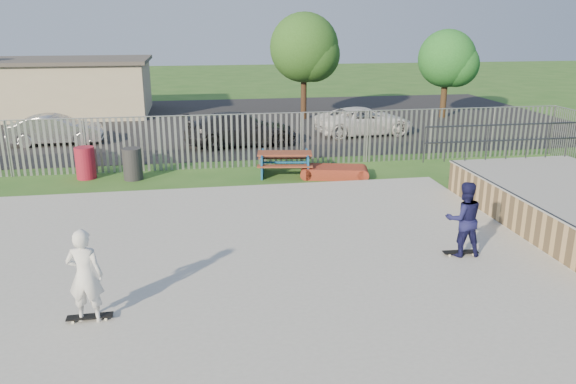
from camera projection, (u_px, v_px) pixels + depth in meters
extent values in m
plane|color=#2D5E20|center=(217.00, 270.00, 12.40)|extent=(120.00, 120.00, 0.00)
cube|color=#A2A29C|center=(217.00, 267.00, 12.38)|extent=(15.00, 12.00, 0.15)
cylinder|color=#383A3F|center=(512.00, 193.00, 14.22)|extent=(0.06, 7.00, 0.06)
cube|color=brown|center=(285.00, 153.00, 19.86)|extent=(2.01, 1.04, 0.06)
cube|color=brown|center=(285.00, 166.00, 19.34)|extent=(1.94, 0.59, 0.05)
cube|color=brown|center=(285.00, 158.00, 20.56)|extent=(1.94, 0.59, 0.05)
cube|color=navy|center=(285.00, 164.00, 19.97)|extent=(1.92, 1.74, 0.79)
cube|color=maroon|center=(334.00, 172.00, 19.63)|extent=(2.14, 1.41, 0.39)
cylinder|color=maroon|center=(85.00, 163.00, 19.44)|extent=(0.67, 0.67, 1.11)
cylinder|color=#29282B|center=(133.00, 164.00, 19.32)|extent=(0.66, 0.66, 1.10)
cube|color=black|center=(201.00, 122.00, 30.32)|extent=(40.00, 18.00, 0.02)
imported|color=#AFAFB4|center=(56.00, 130.00, 24.73)|extent=(3.99, 1.48, 1.30)
imported|color=black|center=(241.00, 129.00, 24.53)|extent=(5.12, 2.55, 1.43)
imported|color=white|center=(364.00, 121.00, 26.86)|extent=(4.91, 2.69, 1.30)
cube|color=#BDB091|center=(59.00, 89.00, 32.38)|extent=(10.00, 6.00, 3.00)
cube|color=#4C4742|center=(55.00, 61.00, 31.92)|extent=(10.40, 6.40, 0.20)
cylinder|color=#3F2919|center=(304.00, 89.00, 30.96)|extent=(0.32, 0.32, 3.33)
sphere|color=#28511B|center=(304.00, 47.00, 30.31)|extent=(3.73, 3.73, 3.73)
cylinder|color=#432F1B|center=(444.00, 93.00, 31.45)|extent=(0.34, 0.34, 2.81)
sphere|color=#206022|center=(447.00, 58.00, 30.90)|extent=(3.15, 3.15, 3.15)
cube|color=black|center=(460.00, 252.00, 12.82)|extent=(0.81, 0.25, 0.02)
cube|color=black|center=(90.00, 316.00, 10.02)|extent=(0.80, 0.22, 0.02)
imported|color=#141541|center=(464.00, 219.00, 12.59)|extent=(0.88, 0.71, 1.73)
imported|color=white|center=(85.00, 276.00, 9.79)|extent=(0.69, 0.51, 1.73)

